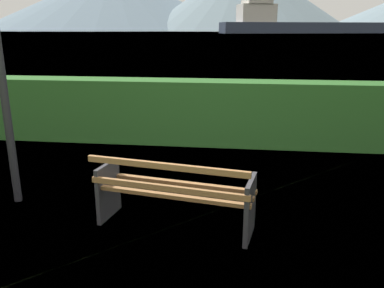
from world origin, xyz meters
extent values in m
plane|color=#567A38|center=(0.00, 0.00, 0.00)|extent=(1400.00, 1400.00, 0.00)
plane|color=#7A99A8|center=(0.00, 307.54, 0.00)|extent=(620.00, 620.00, 0.00)
cube|color=olive|center=(-0.03, -0.19, 0.45)|extent=(1.77, 0.38, 0.04)
cube|color=olive|center=(0.00, 0.00, 0.45)|extent=(1.77, 0.38, 0.04)
cube|color=olive|center=(0.03, 0.19, 0.45)|extent=(1.77, 0.38, 0.04)
cube|color=olive|center=(-0.05, -0.26, 0.57)|extent=(1.77, 0.36, 0.06)
cube|color=olive|center=(-0.05, -0.31, 0.84)|extent=(1.77, 0.36, 0.06)
cube|color=#2D2D33|center=(-0.85, 0.13, 0.34)|extent=(0.14, 0.51, 0.68)
cube|color=#2D2D33|center=(0.84, -0.17, 0.34)|extent=(0.14, 0.51, 0.68)
cube|color=#285B23|center=(0.00, 3.51, 0.62)|extent=(11.82, 0.71, 1.25)
cylinder|color=black|center=(-2.21, 0.41, 1.53)|extent=(0.10, 0.10, 3.07)
cube|color=#2D384C|center=(40.13, 239.07, 3.00)|extent=(107.73, 47.14, 5.99)
cube|color=silver|center=(7.09, 228.45, 10.79)|extent=(22.62, 18.52, 9.59)
cube|color=beige|center=(7.09, 228.45, 17.08)|extent=(17.49, 18.12, 3.00)
cone|color=slate|center=(-192.40, 595.96, 43.15)|extent=(384.99, 384.99, 86.29)
camera|label=1|loc=(0.71, -4.07, 2.20)|focal=36.72mm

